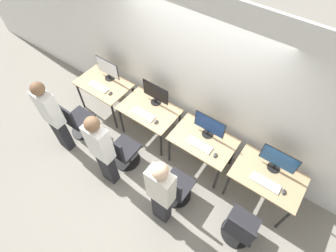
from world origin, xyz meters
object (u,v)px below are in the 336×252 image
(keyboard_left, at_px, (143,114))
(keyboard_right, at_px, (199,145))
(mouse_far_left, at_px, (110,93))
(person_left, at_px, (102,150))
(monitor_right, at_px, (209,126))
(mouse_right, at_px, (215,155))
(person_right, at_px, (161,193))
(mouse_far_right, at_px, (284,192))
(monitor_left, at_px, (155,93))
(mouse_left, at_px, (156,122))
(monitor_far_right, at_px, (278,160))
(office_chair_far_left, at_px, (78,122))
(office_chair_right, at_px, (175,188))
(office_chair_left, at_px, (123,152))
(person_far_left, at_px, (53,116))
(office_chair_far_right, at_px, (239,229))
(keyboard_far_right, at_px, (265,183))
(keyboard_far_left, at_px, (99,87))
(monitor_far_left, at_px, (108,69))

(keyboard_left, bearing_deg, keyboard_right, 1.37)
(mouse_far_left, distance_m, person_left, 1.35)
(monitor_right, relative_size, mouse_right, 5.92)
(person_right, xyz_separation_m, mouse_far_right, (1.36, 1.07, -0.15))
(monitor_right, bearing_deg, mouse_right, -43.05)
(monitor_left, bearing_deg, mouse_left, -52.08)
(keyboard_left, distance_m, monitor_far_right, 2.27)
(mouse_right, height_order, monitor_far_right, monitor_far_right)
(office_chair_far_left, bearing_deg, person_right, -9.75)
(office_chair_far_left, distance_m, mouse_far_right, 3.71)
(monitor_far_right, bearing_deg, mouse_far_left, -174.33)
(mouse_far_left, bearing_deg, office_chair_right, -19.36)
(office_chair_right, distance_m, mouse_far_right, 1.58)
(office_chair_left, xyz_separation_m, keyboard_right, (1.10, 0.67, 0.39))
(person_far_left, xyz_separation_m, monitor_left, (1.11, 1.36, 0.07))
(office_chair_left, relative_size, monitor_far_right, 1.62)
(monitor_left, bearing_deg, keyboard_left, -90.00)
(person_right, distance_m, office_chair_far_right, 1.28)
(keyboard_right, xyz_separation_m, mouse_right, (0.31, -0.02, 0.01))
(person_right, bearing_deg, keyboard_left, 138.21)
(person_left, distance_m, mouse_right, 1.73)
(office_chair_left, relative_size, person_left, 0.52)
(monitor_far_right, relative_size, mouse_far_right, 5.92)
(mouse_right, bearing_deg, keyboard_right, 175.74)
(person_left, height_order, monitor_right, person_left)
(mouse_far_left, xyz_separation_m, person_far_left, (-0.29, -1.03, 0.15))
(person_left, bearing_deg, monitor_right, 50.10)
(monitor_left, distance_m, keyboard_far_right, 2.27)
(mouse_left, distance_m, monitor_right, 0.91)
(keyboard_far_left, xyz_separation_m, office_chair_left, (1.14, -0.67, -0.39))
(monitor_far_right, bearing_deg, monitor_right, -177.84)
(keyboard_left, xyz_separation_m, monitor_right, (1.12, 0.29, 0.22))
(person_far_left, xyz_separation_m, mouse_far_right, (3.61, 1.04, -0.15))
(office_chair_left, distance_m, mouse_right, 1.60)
(monitor_far_left, relative_size, person_left, 0.32)
(person_left, bearing_deg, keyboard_far_right, 25.22)
(mouse_left, relative_size, keyboard_right, 0.21)
(office_chair_left, height_order, person_left, person_left)
(monitor_left, height_order, mouse_far_right, monitor_left)
(person_right, distance_m, monitor_far_right, 1.74)
(monitor_right, bearing_deg, mouse_far_right, -10.10)
(mouse_right, relative_size, person_right, 0.06)
(keyboard_far_right, relative_size, office_chair_far_right, 0.50)
(keyboard_left, bearing_deg, monitor_left, 90.00)
(monitor_right, bearing_deg, mouse_left, -160.28)
(keyboard_left, xyz_separation_m, mouse_right, (1.42, 0.00, 0.01))
(mouse_right, xyz_separation_m, office_chair_right, (-0.28, -0.66, -0.39))
(office_chair_far_left, xyz_separation_m, person_far_left, (0.01, -0.37, 0.54))
(office_chair_far_left, xyz_separation_m, keyboard_right, (2.24, 0.66, 0.39))
(mouse_far_left, bearing_deg, office_chair_left, -38.91)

